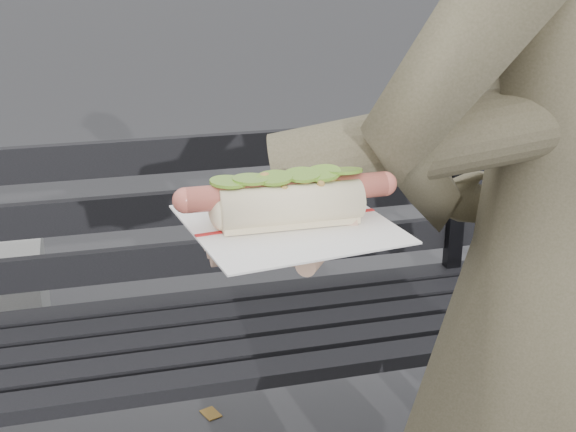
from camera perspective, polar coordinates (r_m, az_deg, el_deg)
park_bench at (r=1.84m, az=-6.42°, el=-6.00°), size 1.50×0.44×0.88m
person at (r=1.14m, az=18.72°, el=-6.20°), size 0.68×0.51×1.69m
held_hotdog at (r=0.91m, az=10.87°, el=4.62°), size 0.63×0.32×0.20m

